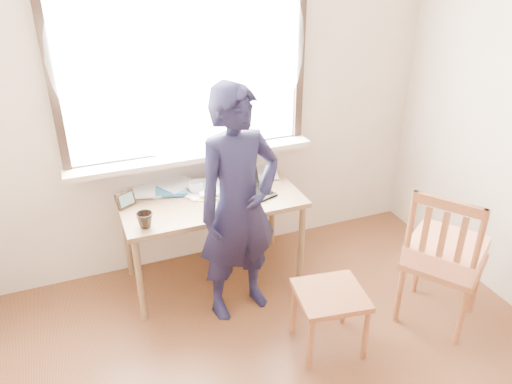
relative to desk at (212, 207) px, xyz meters
name	(u,v)px	position (x,y,z in m)	size (l,w,h in m)	color
room_shell	(335,144)	(0.13, -1.43, 1.01)	(3.52, 4.02, 2.61)	beige
desk	(212,207)	(0.00, 0.00, 0.00)	(1.30, 0.65, 0.70)	brown
laptop	(246,188)	(0.26, -0.03, 0.13)	(0.40, 0.36, 0.23)	black
mug_white	(196,187)	(-0.07, 0.14, 0.12)	(0.11, 0.11, 0.09)	white
mug_dark	(145,220)	(-0.51, -0.21, 0.12)	(0.11, 0.11, 0.10)	black
mouse	(268,193)	(0.40, -0.10, 0.09)	(0.08, 0.06, 0.03)	black
desk_clutter	(198,190)	(-0.06, 0.13, 0.09)	(0.57, 0.41, 0.04)	white
book_a	(149,191)	(-0.40, 0.26, 0.08)	(0.21, 0.28, 0.03)	white
book_b	(254,174)	(0.43, 0.26, 0.08)	(0.19, 0.25, 0.02)	white
picture_frame	(126,200)	(-0.59, 0.10, 0.13)	(0.13, 0.08, 0.11)	black
work_chair	(330,301)	(0.46, -0.96, -0.27)	(0.47, 0.45, 0.43)	#9A5732
side_chair	(445,254)	(1.28, -1.01, -0.09)	(0.64, 0.64, 1.02)	#9A5732
person	(239,206)	(0.07, -0.39, 0.20)	(0.60, 0.39, 1.64)	black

